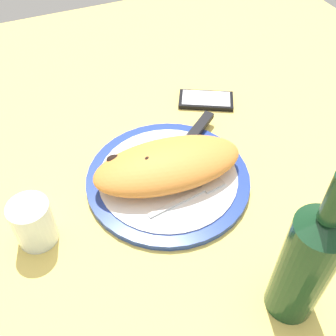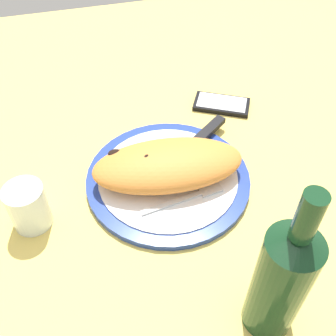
{
  "view_description": "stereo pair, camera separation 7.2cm",
  "coord_description": "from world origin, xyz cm",
  "px_view_note": "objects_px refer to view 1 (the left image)",
  "views": [
    {
      "loc": [
        -19.68,
        -45.3,
        55.96
      ],
      "look_at": [
        0.0,
        0.0,
        3.53
      ],
      "focal_mm": 43.09,
      "sensor_mm": 36.0,
      "label": 1
    },
    {
      "loc": [
        -12.89,
        -47.68,
        55.96
      ],
      "look_at": [
        0.0,
        0.0,
        3.53
      ],
      "focal_mm": 43.09,
      "sensor_mm": 36.0,
      "label": 2
    }
  ],
  "objects_px": {
    "calzone": "(166,166)",
    "fork": "(194,194)",
    "plate": "(168,178)",
    "knife": "(192,137)",
    "smartphone": "(206,100)",
    "wine_bottle": "(306,264)",
    "water_glass": "(34,225)"
  },
  "relations": [
    {
      "from": "plate",
      "to": "smartphone",
      "type": "distance_m",
      "value": 0.25
    },
    {
      "from": "calzone",
      "to": "smartphone",
      "type": "relative_size",
      "value": 2.06
    },
    {
      "from": "plate",
      "to": "knife",
      "type": "relative_size",
      "value": 1.53
    },
    {
      "from": "knife",
      "to": "wine_bottle",
      "type": "distance_m",
      "value": 0.37
    },
    {
      "from": "calzone",
      "to": "wine_bottle",
      "type": "height_order",
      "value": "wine_bottle"
    },
    {
      "from": "plate",
      "to": "water_glass",
      "type": "distance_m",
      "value": 0.25
    },
    {
      "from": "plate",
      "to": "smartphone",
      "type": "height_order",
      "value": "plate"
    },
    {
      "from": "knife",
      "to": "water_glass",
      "type": "xyz_separation_m",
      "value": [
        -0.33,
        -0.1,
        0.02
      ]
    },
    {
      "from": "plate",
      "to": "knife",
      "type": "bearing_deg",
      "value": 40.6
    },
    {
      "from": "knife",
      "to": "smartphone",
      "type": "xyz_separation_m",
      "value": [
        0.09,
        0.11,
        -0.01
      ]
    },
    {
      "from": "knife",
      "to": "water_glass",
      "type": "relative_size",
      "value": 2.39
    },
    {
      "from": "fork",
      "to": "knife",
      "type": "relative_size",
      "value": 0.78
    },
    {
      "from": "calzone",
      "to": "knife",
      "type": "distance_m",
      "value": 0.12
    },
    {
      "from": "plate",
      "to": "water_glass",
      "type": "relative_size",
      "value": 3.66
    },
    {
      "from": "fork",
      "to": "water_glass",
      "type": "distance_m",
      "value": 0.27
    },
    {
      "from": "plate",
      "to": "calzone",
      "type": "relative_size",
      "value": 1.07
    },
    {
      "from": "wine_bottle",
      "to": "smartphone",
      "type": "bearing_deg",
      "value": 77.13
    },
    {
      "from": "calzone",
      "to": "fork",
      "type": "height_order",
      "value": "calzone"
    },
    {
      "from": "calzone",
      "to": "fork",
      "type": "distance_m",
      "value": 0.07
    },
    {
      "from": "smartphone",
      "to": "wine_bottle",
      "type": "bearing_deg",
      "value": -102.87
    },
    {
      "from": "fork",
      "to": "knife",
      "type": "xyz_separation_m",
      "value": [
        0.06,
        0.13,
        0.0
      ]
    },
    {
      "from": "calzone",
      "to": "fork",
      "type": "relative_size",
      "value": 1.84
    },
    {
      "from": "knife",
      "to": "water_glass",
      "type": "height_order",
      "value": "water_glass"
    },
    {
      "from": "calzone",
      "to": "water_glass",
      "type": "distance_m",
      "value": 0.24
    },
    {
      "from": "plate",
      "to": "calzone",
      "type": "distance_m",
      "value": 0.04
    },
    {
      "from": "calzone",
      "to": "knife",
      "type": "bearing_deg",
      "value": 39.64
    },
    {
      "from": "wine_bottle",
      "to": "calzone",
      "type": "bearing_deg",
      "value": 103.88
    },
    {
      "from": "plate",
      "to": "knife",
      "type": "height_order",
      "value": "knife"
    },
    {
      "from": "plate",
      "to": "water_glass",
      "type": "xyz_separation_m",
      "value": [
        -0.24,
        -0.03,
        0.03
      ]
    },
    {
      "from": "plate",
      "to": "wine_bottle",
      "type": "xyz_separation_m",
      "value": [
        0.07,
        -0.28,
        0.1
      ]
    },
    {
      "from": "knife",
      "to": "water_glass",
      "type": "distance_m",
      "value": 0.34
    },
    {
      "from": "fork",
      "to": "smartphone",
      "type": "distance_m",
      "value": 0.29
    }
  ]
}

